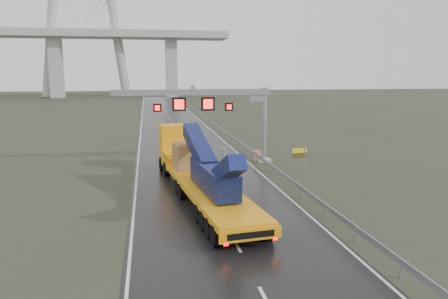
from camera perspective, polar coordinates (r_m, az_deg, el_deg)
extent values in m
plane|color=#2D3223|center=(24.55, 0.58, -10.40)|extent=(400.00, 400.00, 0.00)
cube|color=black|center=(63.35, -6.09, 2.15)|extent=(11.00, 200.00, 0.02)
cube|color=#AAAAA5|center=(42.95, 5.22, -1.36)|extent=(1.20, 1.20, 0.30)
cylinder|color=gray|center=(42.42, 5.29, 3.21)|extent=(0.48, 0.48, 7.20)
cube|color=gray|center=(40.88, -4.09, 7.48)|extent=(14.80, 0.55, 0.55)
cube|color=gray|center=(41.98, 4.29, 6.86)|extent=(1.40, 0.35, 0.90)
cube|color=gray|center=(40.87, -4.10, 8.11)|extent=(0.35, 0.35, 0.35)
cube|color=black|center=(40.78, -5.89, 5.90)|extent=(1.25, 0.25, 1.25)
cube|color=#FF0C0C|center=(40.64, -5.87, 5.89)|extent=(0.90, 0.02, 0.90)
cube|color=black|center=(41.07, -2.11, 5.97)|extent=(1.25, 0.25, 1.25)
cube|color=#FF0C0C|center=(40.93, -2.08, 5.96)|extent=(0.90, 0.02, 0.90)
cube|color=black|center=(40.71, -8.70, 5.41)|extent=(0.75, 0.25, 0.75)
cube|color=#FF0C0C|center=(40.57, -8.70, 5.39)|extent=(0.54, 0.02, 0.54)
cube|color=black|center=(41.41, 0.65, 5.59)|extent=(0.75, 0.25, 0.75)
cube|color=#FF0C0C|center=(41.27, 0.68, 5.58)|extent=(0.54, 0.02, 0.54)
cube|color=#AAAAA5|center=(165.52, -21.07, 9.96)|extent=(4.00, 6.00, 21.00)
cube|color=#AAAAA5|center=(162.90, -6.89, 10.56)|extent=(4.00, 6.00, 21.00)
cube|color=#F7AC0D|center=(28.27, -1.95, -5.23)|extent=(4.79, 15.48, 0.38)
cube|color=#F7AC0D|center=(21.27, 3.50, -11.05)|extent=(3.15, 0.50, 0.60)
cube|color=black|center=(21.20, 3.57, -11.12)|extent=(2.38, 0.30, 0.33)
cube|color=#FF0505|center=(20.95, 0.27, -12.33)|extent=(0.24, 0.07, 0.13)
cube|color=#FF0505|center=(21.76, 6.72, -11.53)|extent=(0.24, 0.07, 0.13)
cube|color=#F7AC0D|center=(35.81, -5.24, -1.31)|extent=(2.96, 1.62, 0.54)
cube|color=#F7AC0D|center=(37.54, -5.77, -1.22)|extent=(3.19, 3.57, 1.31)
cube|color=#F7AC0D|center=(39.21, -6.34, 1.19)|extent=(2.95, 2.48, 2.83)
cube|color=black|center=(40.25, -6.64, 1.87)|extent=(2.49, 0.34, 1.31)
cube|color=#10144F|center=(26.99, -1.38, -3.69)|extent=(2.27, 6.66, 1.52)
cube|color=#10144F|center=(30.35, -3.29, 0.33)|extent=(1.78, 6.08, 2.78)
cube|color=#10144F|center=(24.23, 0.32, -2.89)|extent=(1.47, 4.40, 2.63)
cylinder|color=gray|center=(26.96, -0.05, -1.58)|extent=(0.36, 0.36, 1.74)
cube|color=#AD7A4E|center=(33.37, -4.44, -0.84)|extent=(2.65, 2.65, 1.96)
cylinder|color=black|center=(23.96, 1.08, -9.55)|extent=(3.26, 1.45, 1.09)
cylinder|color=black|center=(30.97, -3.23, -5.03)|extent=(3.26, 1.45, 1.09)
cylinder|color=black|center=(39.36, -6.23, -1.76)|extent=(3.06, 1.53, 1.20)
cylinder|color=gray|center=(37.99, 9.15, -1.45)|extent=(0.07, 0.07, 2.23)
cylinder|color=gray|center=(38.30, 10.47, -1.40)|extent=(0.07, 0.07, 2.23)
cube|color=yellow|center=(37.98, 9.85, -0.12)|extent=(1.30, 0.13, 0.37)
cube|color=#503717|center=(38.06, 9.83, -0.81)|extent=(1.30, 0.13, 0.42)
cube|color=red|center=(42.77, 4.44, -0.87)|extent=(0.72, 0.53, 1.08)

